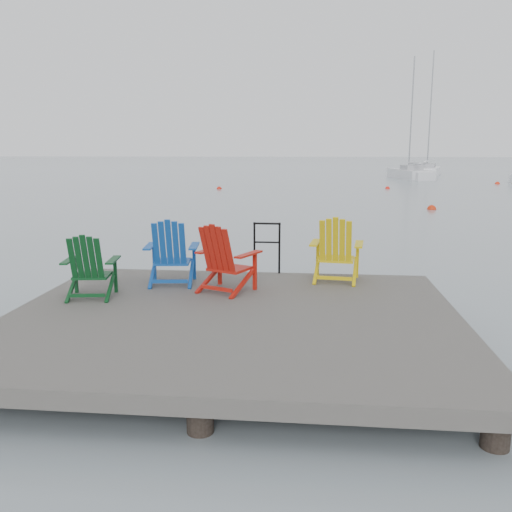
# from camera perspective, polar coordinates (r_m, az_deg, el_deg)

# --- Properties ---
(ground) EXTENTS (400.00, 400.00, 0.00)m
(ground) POSITION_cam_1_polar(r_m,az_deg,el_deg) (7.42, -2.40, -9.74)
(ground) COLOR gray
(ground) RESTS_ON ground
(dock) EXTENTS (6.00, 5.00, 1.40)m
(dock) POSITION_cam_1_polar(r_m,az_deg,el_deg) (7.30, -2.43, -7.19)
(dock) COLOR #2A2725
(dock) RESTS_ON ground
(handrail) EXTENTS (0.48, 0.04, 0.90)m
(handrail) POSITION_cam_1_polar(r_m,az_deg,el_deg) (9.48, 1.15, 1.41)
(handrail) COLOR black
(handrail) RESTS_ON dock
(chair_green) EXTENTS (0.83, 0.78, 0.95)m
(chair_green) POSITION_cam_1_polar(r_m,az_deg,el_deg) (8.24, -17.12, -1.02)
(chair_green) COLOR #0A3816
(chair_green) RESTS_ON dock
(chair_blue) EXTENTS (0.92, 0.86, 1.06)m
(chair_blue) POSITION_cam_1_polar(r_m,az_deg,el_deg) (8.78, -8.92, 0.43)
(chair_blue) COLOR #0E4093
(chair_blue) RESTS_ON dock
(chair_red) EXTENTS (1.02, 0.98, 1.05)m
(chair_red) POSITION_cam_1_polar(r_m,az_deg,el_deg) (8.22, -3.32, -0.21)
(chair_red) COLOR #A4150C
(chair_red) RESTS_ON dock
(chair_yellow) EXTENTS (0.92, 0.86, 1.07)m
(chair_yellow) POSITION_cam_1_polar(r_m,az_deg,el_deg) (8.97, 8.44, 0.72)
(chair_yellow) COLOR gold
(chair_yellow) RESTS_ON dock
(sailboat_near) EXTENTS (3.20, 8.39, 11.32)m
(sailboat_near) POSITION_cam_1_polar(r_m,az_deg,el_deg) (53.55, 15.88, 8.27)
(sailboat_near) COLOR silver
(sailboat_near) RESTS_ON ground
(sailboat_mid) EXTENTS (4.90, 9.77, 12.92)m
(sailboat_mid) POSITION_cam_1_polar(r_m,az_deg,el_deg) (60.64, 17.50, 8.47)
(sailboat_mid) COLOR white
(sailboat_mid) RESTS_ON ground
(buoy_a) EXTENTS (0.41, 0.41, 0.41)m
(buoy_a) POSITION_cam_1_polar(r_m,az_deg,el_deg) (25.65, 18.00, 4.68)
(buoy_a) COLOR red
(buoy_a) RESTS_ON ground
(buoy_b) EXTENTS (0.36, 0.36, 0.36)m
(buoy_b) POSITION_cam_1_polar(r_m,az_deg,el_deg) (37.27, -3.89, 7.05)
(buoy_b) COLOR red
(buoy_b) RESTS_ON ground
(buoy_c) EXTENTS (0.38, 0.38, 0.38)m
(buoy_c) POSITION_cam_1_polar(r_m,az_deg,el_deg) (46.70, 24.06, 6.94)
(buoy_c) COLOR red
(buoy_c) RESTS_ON ground
(buoy_d) EXTENTS (0.33, 0.33, 0.33)m
(buoy_d) POSITION_cam_1_polar(r_m,az_deg,el_deg) (38.60, 13.68, 6.90)
(buoy_d) COLOR red
(buoy_d) RESTS_ON ground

